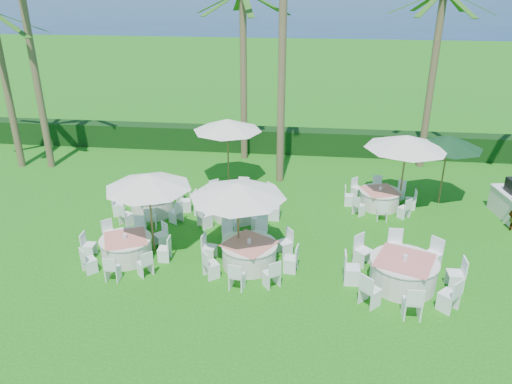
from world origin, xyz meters
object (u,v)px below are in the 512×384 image
Objects in this scene: banquet_table_a at (126,248)px; banquet_table_b at (249,254)px; umbrella_a at (148,181)px; umbrella_green at (448,142)px; banquet_table_c at (403,272)px; banquet_table_e at (237,206)px; banquet_table_f at (380,198)px; umbrella_c at (227,125)px; banquet_table_d at (152,203)px; umbrella_d at (407,142)px; umbrella_b at (238,190)px.

banquet_table_b is (4.00, 0.06, 0.02)m from banquet_table_a.
umbrella_green is at bearing 26.04° from umbrella_a.
banquet_table_c reaches higher than banquet_table_e.
umbrella_c is (-6.32, 1.69, 2.28)m from banquet_table_f.
banquet_table_d is at bearing -126.57° from umbrella_c.
umbrella_green is at bearing -6.81° from umbrella_c.
banquet_table_b is at bearing 172.86° from banquet_table_c.
banquet_table_b is 3.93m from umbrella_a.
umbrella_d is 1.12× the size of umbrella_green.
banquet_table_e is (3.28, 0.08, 0.04)m from banquet_table_d.
banquet_table_c is 1.17× the size of banquet_table_d.
umbrella_c reaches higher than banquet_table_f.
banquet_table_b is at bearing -141.75° from umbrella_green.
umbrella_b is (-0.39, 0.31, 2.04)m from banquet_table_b.
umbrella_green reaches higher than umbrella_b.
banquet_table_a is at bearing -179.17° from banquet_table_b.
umbrella_green is at bearing 18.20° from umbrella_d.
banquet_table_a is 2.33m from umbrella_a.
umbrella_c reaches higher than banquet_table_c.
banquet_table_f is (-0.09, 5.45, -0.09)m from banquet_table_c.
umbrella_b is 9.02m from umbrella_green.
banquet_table_f is at bearing 10.23° from banquet_table_d.
banquet_table_e is at bearing 47.96° from banquet_table_a.
umbrella_a is at bearing -71.66° from banquet_table_d.
banquet_table_e is at bearing -74.85° from umbrella_c.
banquet_table_d is 0.98× the size of umbrella_b.
banquet_table_c is at bearing -10.02° from umbrella_b.
umbrella_c reaches higher than banquet_table_d.
banquet_table_c is at bearing -111.01° from umbrella_green.
banquet_table_c is 5.45m from banquet_table_f.
umbrella_c is at bearing 105.15° from banquet_table_e.
umbrella_b is at bearing 141.57° from banquet_table_b.
banquet_table_c is 6.86m from umbrella_green.
banquet_table_c is at bearing -89.01° from banquet_table_f.
banquet_table_c is (4.64, -0.58, 0.05)m from banquet_table_b.
banquet_table_b is at bearing -38.06° from banquet_table_d.
umbrella_green is (10.25, 5.01, 0.05)m from umbrella_a.
umbrella_a reaches higher than banquet_table_b.
umbrella_b is 0.96× the size of umbrella_d.
banquet_table_f is at bearing -165.25° from umbrella_green.
banquet_table_e is 1.09× the size of umbrella_b.
umbrella_b is (-4.94, -4.56, 2.08)m from banquet_table_f.
umbrella_d reaches higher than umbrella_a.
banquet_table_e is at bearing -164.67° from banquet_table_f.
umbrella_a reaches higher than banquet_table_a.
umbrella_green is at bearing 14.75° from banquet_table_f.
banquet_table_c is 1.25× the size of umbrella_a.
umbrella_a is 0.98× the size of umbrella_green.
umbrella_green is (2.34, 6.09, 2.13)m from banquet_table_c.
banquet_table_a is at bearing -153.14° from umbrella_green.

